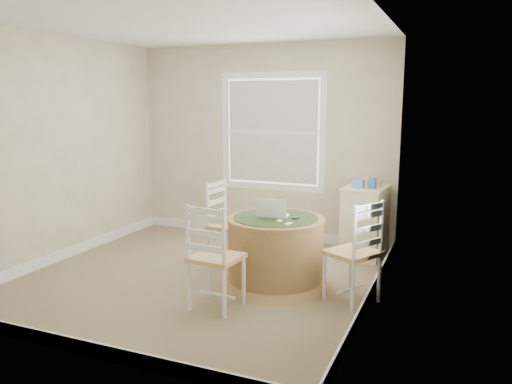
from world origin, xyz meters
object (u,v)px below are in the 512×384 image
at_px(chair_near, 216,257).
at_px(chair_right, 353,252).
at_px(round_table, 275,248).
at_px(laptop, 272,214).
at_px(corner_chest, 365,221).
at_px(chair_left, 230,225).

height_order(chair_near, chair_right, same).
height_order(round_table, laptop, laptop).
height_order(laptop, corner_chest, laptop).
distance_m(chair_left, chair_near, 1.18).
xyz_separation_m(round_table, corner_chest, (0.66, 1.31, 0.05)).
height_order(round_table, chair_right, chair_right).
distance_m(round_table, corner_chest, 1.46).
bearing_deg(chair_near, chair_left, -65.39).
relative_size(chair_right, laptop, 2.71).
bearing_deg(chair_left, round_table, -112.22).
bearing_deg(round_table, chair_left, 171.57).
bearing_deg(corner_chest, round_table, -111.90).
height_order(chair_near, laptop, chair_near).
bearing_deg(laptop, corner_chest, -129.19).
height_order(chair_left, chair_near, same).
height_order(chair_right, laptop, chair_right).
xyz_separation_m(chair_near, corner_chest, (0.94, 2.06, -0.05)).
bearing_deg(round_table, chair_near, -91.68).
relative_size(chair_near, corner_chest, 1.11).
height_order(chair_right, corner_chest, chair_right).
bearing_deg(laptop, chair_right, 158.69).
relative_size(laptop, corner_chest, 0.41).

